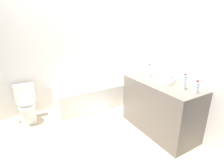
# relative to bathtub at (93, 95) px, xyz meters

# --- Properties ---
(ground_plane) EXTENTS (3.65, 3.65, 0.00)m
(ground_plane) POSITION_rel_bathtub_xyz_m (-0.40, -1.00, -0.27)
(ground_plane) COLOR #C1AD8E
(wall_back_tiled) EXTENTS (3.02, 0.10, 2.30)m
(wall_back_tiled) POSITION_rel_bathtub_xyz_m (-0.40, 0.37, 0.88)
(wall_back_tiled) COLOR silver
(wall_back_tiled) RESTS_ON ground_plane
(wall_right_mirror) EXTENTS (0.10, 3.05, 2.30)m
(wall_right_mirror) POSITION_rel_bathtub_xyz_m (0.96, -1.00, 0.88)
(wall_right_mirror) COLOR silver
(wall_right_mirror) RESTS_ON ground_plane
(bathtub) EXTENTS (1.68, 0.65, 1.07)m
(bathtub) POSITION_rel_bathtub_xyz_m (0.00, 0.00, 0.00)
(bathtub) COLOR silver
(bathtub) RESTS_ON ground_plane
(toilet) EXTENTS (0.36, 0.49, 0.73)m
(toilet) POSITION_rel_bathtub_xyz_m (-1.36, 0.02, 0.07)
(toilet) COLOR white
(toilet) RESTS_ON ground_plane
(vanity_counter) EXTENTS (0.62, 1.33, 0.89)m
(vanity_counter) POSITION_rel_bathtub_xyz_m (0.60, -1.43, 0.18)
(vanity_counter) COLOR #6B6056
(vanity_counter) RESTS_ON ground_plane
(sink_basin) EXTENTS (0.33, 0.33, 0.05)m
(sink_basin) POSITION_rel_bathtub_xyz_m (0.60, -1.45, 0.65)
(sink_basin) COLOR white
(sink_basin) RESTS_ON vanity_counter
(sink_faucet) EXTENTS (0.13, 0.15, 0.09)m
(sink_faucet) POSITION_rel_bathtub_xyz_m (0.79, -1.45, 0.66)
(sink_faucet) COLOR #A0A0A5
(sink_faucet) RESTS_ON vanity_counter
(water_bottle_0) EXTENTS (0.06, 0.06, 0.22)m
(water_bottle_0) POSITION_rel_bathtub_xyz_m (0.65, -1.05, 0.73)
(water_bottle_0) COLOR silver
(water_bottle_0) RESTS_ON vanity_counter
(water_bottle_1) EXTENTS (0.06, 0.06, 0.18)m
(water_bottle_1) POSITION_rel_bathtub_xyz_m (0.67, -1.99, 0.71)
(water_bottle_1) COLOR silver
(water_bottle_1) RESTS_ON vanity_counter
(water_bottle_2) EXTENTS (0.06, 0.06, 0.24)m
(water_bottle_2) POSITION_rel_bathtub_xyz_m (0.64, -1.81, 0.74)
(water_bottle_2) COLOR silver
(water_bottle_2) RESTS_ON vanity_counter
(drinking_glass_0) EXTENTS (0.07, 0.07, 0.09)m
(drinking_glass_0) POSITION_rel_bathtub_xyz_m (0.67, -0.96, 0.67)
(drinking_glass_0) COLOR white
(drinking_glass_0) RESTS_ON vanity_counter
(drinking_glass_1) EXTENTS (0.08, 0.08, 0.08)m
(drinking_glass_1) POSITION_rel_bathtub_xyz_m (0.68, -1.21, 0.66)
(drinking_glass_1) COLOR white
(drinking_glass_1) RESTS_ON vanity_counter
(soap_dish) EXTENTS (0.09, 0.06, 0.02)m
(soap_dish) POSITION_rel_bathtub_xyz_m (0.59, -1.11, 0.63)
(soap_dish) COLOR white
(soap_dish) RESTS_ON vanity_counter
(bath_mat) EXTENTS (0.65, 0.38, 0.01)m
(bath_mat) POSITION_rel_bathtub_xyz_m (-0.08, -0.55, -0.26)
(bath_mat) COLOR white
(bath_mat) RESTS_ON ground_plane
(toilet_paper_roll) EXTENTS (0.11, 0.11, 0.12)m
(toilet_paper_roll) POSITION_rel_bathtub_xyz_m (-1.57, 0.08, -0.21)
(toilet_paper_roll) COLOR white
(toilet_paper_roll) RESTS_ON ground_plane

